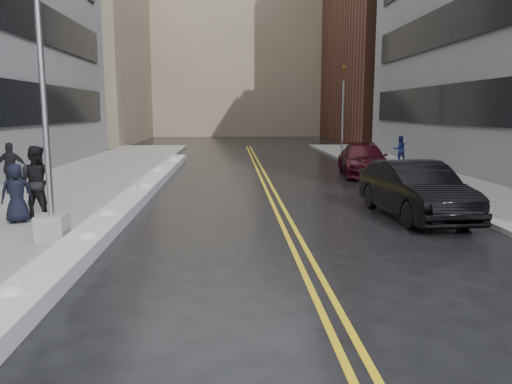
{
  "coord_description": "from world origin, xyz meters",
  "views": [
    {
      "loc": [
        0.92,
        -9.7,
        3.17
      ],
      "look_at": [
        1.5,
        1.75,
        1.3
      ],
      "focal_mm": 35.0,
      "sensor_mm": 36.0,
      "label": 1
    }
  ],
  "objects": [
    {
      "name": "ground",
      "position": [
        0.0,
        0.0,
        0.0
      ],
      "size": [
        160.0,
        160.0,
        0.0
      ],
      "primitive_type": "plane",
      "color": "black",
      "rests_on": "ground"
    },
    {
      "name": "sidewalk_west",
      "position": [
        -5.75,
        10.0,
        0.07
      ],
      "size": [
        5.5,
        50.0,
        0.15
      ],
      "primitive_type": "cube",
      "color": "gray",
      "rests_on": "ground"
    },
    {
      "name": "sidewalk_east",
      "position": [
        10.0,
        10.0,
        0.07
      ],
      "size": [
        4.0,
        50.0,
        0.15
      ],
      "primitive_type": "cube",
      "color": "gray",
      "rests_on": "ground"
    },
    {
      "name": "lane_line_left",
      "position": [
        2.35,
        10.0,
        0.0
      ],
      "size": [
        0.12,
        50.0,
        0.01
      ],
      "primitive_type": "cube",
      "color": "gold",
      "rests_on": "ground"
    },
    {
      "name": "lane_line_right",
      "position": [
        2.65,
        10.0,
        0.0
      ],
      "size": [
        0.12,
        50.0,
        0.01
      ],
      "primitive_type": "cube",
      "color": "gold",
      "rests_on": "ground"
    },
    {
      "name": "snow_ridge",
      "position": [
        -2.45,
        8.0,
        0.17
      ],
      "size": [
        0.9,
        30.0,
        0.34
      ],
      "primitive_type": "cube",
      "color": "silver",
      "rests_on": "ground"
    },
    {
      "name": "building_west_far",
      "position": [
        -15.5,
        44.0,
        9.0
      ],
      "size": [
        14.0,
        22.0,
        18.0
      ],
      "primitive_type": "cube",
      "color": "gray",
      "rests_on": "ground"
    },
    {
      "name": "building_east_far",
      "position": [
        19.0,
        42.0,
        14.0
      ],
      "size": [
        14.0,
        20.0,
        28.0
      ],
      "primitive_type": "cube",
      "color": "#562D21",
      "rests_on": "ground"
    },
    {
      "name": "building_far",
      "position": [
        2.0,
        60.0,
        11.0
      ],
      "size": [
        36.0,
        16.0,
        22.0
      ],
      "primitive_type": "cube",
      "color": "gray",
      "rests_on": "ground"
    },
    {
      "name": "lamppost",
      "position": [
        -3.3,
        2.0,
        2.53
      ],
      "size": [
        0.65,
        0.65,
        7.62
      ],
      "color": "gray",
      "rests_on": "sidewalk_west"
    },
    {
      "name": "fire_hydrant",
      "position": [
        9.0,
        10.0,
        0.55
      ],
      "size": [
        0.26,
        0.26,
        0.73
      ],
      "color": "maroon",
      "rests_on": "sidewalk_east"
    },
    {
      "name": "traffic_signal",
      "position": [
        8.5,
        24.0,
        3.4
      ],
      "size": [
        0.16,
        0.2,
        6.0
      ],
      "color": "gray",
      "rests_on": "sidewalk_east"
    },
    {
      "name": "pedestrian_b",
      "position": [
        -4.58,
        4.56,
        1.18
      ],
      "size": [
        1.12,
        0.94,
        2.06
      ],
      "primitive_type": "imported",
      "rotation": [
        0.0,
        0.0,
        2.96
      ],
      "color": "black",
      "rests_on": "sidewalk_west"
    },
    {
      "name": "pedestrian_c",
      "position": [
        -4.89,
        3.94,
        0.96
      ],
      "size": [
        0.94,
        0.79,
        1.63
      ],
      "primitive_type": "imported",
      "rotation": [
        0.0,
        0.0,
        3.55
      ],
      "color": "black",
      "rests_on": "sidewalk_west"
    },
    {
      "name": "pedestrian_d",
      "position": [
        -7.18,
        9.01,
        1.09
      ],
      "size": [
        1.17,
        0.67,
        1.87
      ],
      "primitive_type": "imported",
      "rotation": [
        0.0,
        0.0,
        3.34
      ],
      "color": "black",
      "rests_on": "sidewalk_west"
    },
    {
      "name": "pedestrian_east",
      "position": [
        10.82,
        19.05,
        0.94
      ],
      "size": [
        0.8,
        0.63,
        1.58
      ],
      "primitive_type": "imported",
      "rotation": [
        0.0,
        0.0,
        3.19
      ],
      "color": "navy",
      "rests_on": "sidewalk_east"
    },
    {
      "name": "car_black",
      "position": [
        6.41,
        4.72,
        0.84
      ],
      "size": [
        2.19,
        5.22,
        1.68
      ],
      "primitive_type": "imported",
      "rotation": [
        0.0,
        0.0,
        0.08
      ],
      "color": "black",
      "rests_on": "ground"
    },
    {
      "name": "car_maroon",
      "position": [
        7.5,
        14.66,
        0.77
      ],
      "size": [
        2.75,
        5.5,
        1.53
      ],
      "primitive_type": "imported",
      "rotation": [
        0.0,
        0.0,
        -0.12
      ],
      "color": "#3D0914",
      "rests_on": "ground"
    }
  ]
}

